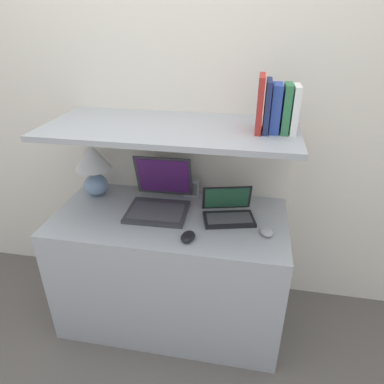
% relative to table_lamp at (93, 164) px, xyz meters
% --- Properties ---
extents(ground_plane, '(12.00, 12.00, 0.00)m').
position_rel_table_lamp_xyz_m(ground_plane, '(0.50, -0.48, -0.93)').
color(ground_plane, '#56514C').
extents(wall_back, '(6.00, 0.05, 2.40)m').
position_rel_table_lamp_xyz_m(wall_back, '(0.50, 0.21, 0.27)').
color(wall_back, silver).
rests_on(wall_back, ground_plane).
extents(desk, '(1.27, 0.63, 0.73)m').
position_rel_table_lamp_xyz_m(desk, '(0.50, -0.17, -0.56)').
color(desk, '#999EA3').
rests_on(desk, ground_plane).
extents(back_riser, '(1.27, 0.04, 1.19)m').
position_rel_table_lamp_xyz_m(back_riser, '(0.50, 0.17, -0.33)').
color(back_riser, silver).
rests_on(back_riser, ground_plane).
extents(shelf, '(1.27, 0.57, 0.03)m').
position_rel_table_lamp_xyz_m(shelf, '(0.50, -0.10, 0.27)').
color(shelf, '#999EA3').
rests_on(shelf, back_riser).
extents(table_lamp, '(0.21, 0.21, 0.33)m').
position_rel_table_lamp_xyz_m(table_lamp, '(0.00, 0.00, 0.00)').
color(table_lamp, '#7593B2').
rests_on(table_lamp, desk).
extents(laptop_large, '(0.34, 0.36, 0.28)m').
position_rel_table_lamp_xyz_m(laptop_large, '(0.42, -0.10, -0.14)').
color(laptop_large, '#333338').
rests_on(laptop_large, desk).
extents(laptop_small, '(0.31, 0.25, 0.16)m').
position_rel_table_lamp_xyz_m(laptop_small, '(0.81, -0.13, -0.16)').
color(laptop_small, black).
rests_on(laptop_small, desk).
extents(computer_mouse, '(0.08, 0.11, 0.03)m').
position_rel_table_lamp_xyz_m(computer_mouse, '(0.64, -0.37, -0.18)').
color(computer_mouse, black).
rests_on(computer_mouse, desk).
extents(second_mouse, '(0.09, 0.10, 0.03)m').
position_rel_table_lamp_xyz_m(second_mouse, '(1.02, -0.25, -0.18)').
color(second_mouse, '#99999E').
rests_on(second_mouse, desk).
extents(router_box, '(0.10, 0.06, 0.11)m').
position_rel_table_lamp_xyz_m(router_box, '(0.57, 0.09, -0.14)').
color(router_box, gray).
rests_on(router_box, desk).
extents(book_white, '(0.03, 0.13, 0.22)m').
position_rel_table_lamp_xyz_m(book_white, '(1.09, -0.10, 0.40)').
color(book_white, silver).
rests_on(book_white, shelf).
extents(book_green, '(0.03, 0.13, 0.22)m').
position_rel_table_lamp_xyz_m(book_green, '(1.05, -0.10, 0.40)').
color(book_green, '#2D7042').
rests_on(book_green, shelf).
extents(book_blue, '(0.04, 0.13, 0.22)m').
position_rel_table_lamp_xyz_m(book_blue, '(1.00, -0.10, 0.40)').
color(book_blue, '#284293').
rests_on(book_blue, shelf).
extents(book_navy, '(0.02, 0.16, 0.24)m').
position_rel_table_lamp_xyz_m(book_navy, '(0.96, -0.10, 0.41)').
color(book_navy, navy).
rests_on(book_navy, shelf).
extents(book_red, '(0.03, 0.18, 0.26)m').
position_rel_table_lamp_xyz_m(book_red, '(0.93, -0.10, 0.42)').
color(book_red, '#A82823').
rests_on(book_red, shelf).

